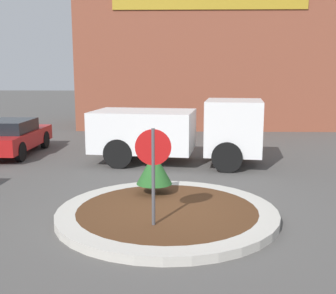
{
  "coord_description": "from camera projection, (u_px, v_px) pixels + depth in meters",
  "views": [
    {
      "loc": [
        0.25,
        -8.86,
        3.18
      ],
      "look_at": [
        -0.04,
        2.28,
        1.16
      ],
      "focal_mm": 45.0,
      "sensor_mm": 36.0,
      "label": 1
    }
  ],
  "objects": [
    {
      "name": "ground_plane",
      "position": [
        167.0,
        217.0,
        9.29
      ],
      "size": [
        120.0,
        120.0,
        0.0
      ],
      "primitive_type": "plane",
      "color": "#514F4C"
    },
    {
      "name": "traffic_island",
      "position": [
        167.0,
        213.0,
        9.28
      ],
      "size": [
        4.85,
        4.85,
        0.18
      ],
      "color": "#BCB7AD",
      "rests_on": "ground_plane"
    },
    {
      "name": "stop_sign",
      "position": [
        153.0,
        162.0,
        8.1
      ],
      "size": [
        0.7,
        0.07,
        2.11
      ],
      "color": "#4C4C51",
      "rests_on": "ground_plane"
    },
    {
      "name": "island_shrub",
      "position": [
        154.0,
        168.0,
        10.32
      ],
      "size": [
        0.88,
        0.88,
        1.05
      ],
      "color": "brown",
      "rests_on": "traffic_island"
    },
    {
      "name": "utility_truck",
      "position": [
        179.0,
        130.0,
        14.49
      ],
      "size": [
        6.0,
        3.04,
        2.22
      ],
      "rotation": [
        0.0,
        0.0,
        -0.14
      ],
      "color": "white",
      "rests_on": "ground_plane"
    },
    {
      "name": "storefront_building",
      "position": [
        205.0,
        61.0,
        24.61
      ],
      "size": [
        14.07,
        6.07,
        7.48
      ],
      "color": "brown",
      "rests_on": "ground_plane"
    },
    {
      "name": "parked_sedan_red",
      "position": [
        12.0,
        136.0,
        16.12
      ],
      "size": [
        1.78,
        4.31,
        1.35
      ],
      "rotation": [
        0.0,
        0.0,
        1.56
      ],
      "color": "#B21919",
      "rests_on": "ground_plane"
    }
  ]
}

